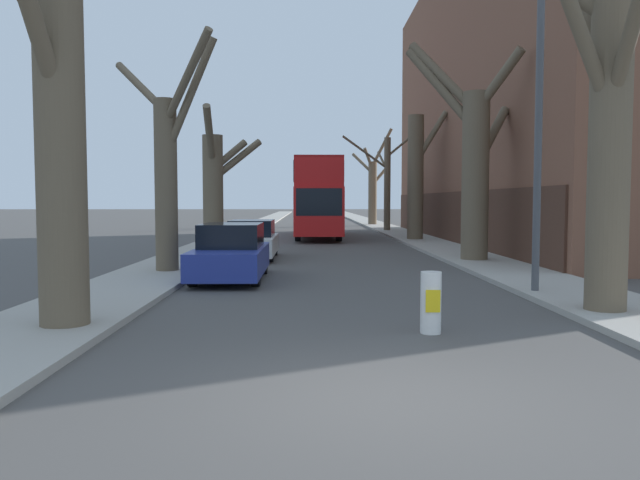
{
  "coord_description": "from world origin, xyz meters",
  "views": [
    {
      "loc": [
        -0.76,
        -6.32,
        2.07
      ],
      "look_at": [
        -0.21,
        23.41,
        0.2
      ],
      "focal_mm": 35.0,
      "sensor_mm": 36.0,
      "label": 1
    }
  ],
  "objects_px": {
    "street_tree_left_2": "(215,187)",
    "street_tree_right_0": "(607,123)",
    "street_tree_left_0": "(57,97)",
    "street_tree_left_1": "(167,169)",
    "street_tree_right_4": "(373,187)",
    "lamp_post": "(534,107)",
    "double_decker_bus": "(317,195)",
    "street_tree_right_3": "(387,179)",
    "parked_car_1": "(252,240)",
    "street_tree_right_1": "(473,161)",
    "traffic_bollard": "(431,303)",
    "parked_car_0": "(231,253)",
    "street_tree_right_2": "(416,174)"
  },
  "relations": [
    {
      "from": "parked_car_1",
      "to": "traffic_bollard",
      "type": "bearing_deg",
      "value": -72.81
    },
    {
      "from": "street_tree_right_4",
      "to": "street_tree_right_0",
      "type": "bearing_deg",
      "value": -90.22
    },
    {
      "from": "street_tree_left_0",
      "to": "street_tree_left_2",
      "type": "xyz_separation_m",
      "value": [
        0.14,
        15.29,
        -1.04
      ]
    },
    {
      "from": "street_tree_left_0",
      "to": "street_tree_right_4",
      "type": "distance_m",
      "value": 43.42
    },
    {
      "from": "street_tree_right_2",
      "to": "traffic_bollard",
      "type": "height_order",
      "value": "street_tree_right_2"
    },
    {
      "from": "street_tree_right_1",
      "to": "traffic_bollard",
      "type": "height_order",
      "value": "street_tree_right_1"
    },
    {
      "from": "street_tree_right_0",
      "to": "street_tree_right_2",
      "type": "bearing_deg",
      "value": 89.24
    },
    {
      "from": "street_tree_right_2",
      "to": "parked_car_0",
      "type": "relative_size",
      "value": 1.52
    },
    {
      "from": "street_tree_right_4",
      "to": "double_decker_bus",
      "type": "bearing_deg",
      "value": -106.19
    },
    {
      "from": "street_tree_left_2",
      "to": "street_tree_right_2",
      "type": "bearing_deg",
      "value": 36.24
    },
    {
      "from": "double_decker_bus",
      "to": "street_tree_right_4",
      "type": "bearing_deg",
      "value": 73.81
    },
    {
      "from": "street_tree_left_0",
      "to": "street_tree_left_2",
      "type": "height_order",
      "value": "street_tree_left_0"
    },
    {
      "from": "street_tree_left_0",
      "to": "street_tree_right_2",
      "type": "distance_m",
      "value": 24.02
    },
    {
      "from": "street_tree_right_0",
      "to": "street_tree_right_1",
      "type": "relative_size",
      "value": 0.98
    },
    {
      "from": "street_tree_right_0",
      "to": "parked_car_0",
      "type": "height_order",
      "value": "street_tree_right_0"
    },
    {
      "from": "lamp_post",
      "to": "street_tree_right_0",
      "type": "bearing_deg",
      "value": -80.38
    },
    {
      "from": "double_decker_bus",
      "to": "street_tree_left_2",
      "type": "bearing_deg",
      "value": -112.54
    },
    {
      "from": "parked_car_0",
      "to": "lamp_post",
      "type": "height_order",
      "value": "lamp_post"
    },
    {
      "from": "street_tree_right_0",
      "to": "street_tree_right_1",
      "type": "bearing_deg",
      "value": 88.62
    },
    {
      "from": "street_tree_left_1",
      "to": "lamp_post",
      "type": "xyz_separation_m",
      "value": [
        8.76,
        -4.12,
        1.12
      ]
    },
    {
      "from": "street_tree_right_2",
      "to": "lamp_post",
      "type": "bearing_deg",
      "value": -92.13
    },
    {
      "from": "street_tree_left_1",
      "to": "lamp_post",
      "type": "distance_m",
      "value": 9.74
    },
    {
      "from": "street_tree_right_4",
      "to": "parked_car_0",
      "type": "relative_size",
      "value": 1.85
    },
    {
      "from": "street_tree_left_2",
      "to": "street_tree_right_1",
      "type": "xyz_separation_m",
      "value": [
        9.24,
        -4.38,
        0.78
      ]
    },
    {
      "from": "street_tree_left_1",
      "to": "parked_car_0",
      "type": "relative_size",
      "value": 1.48
    },
    {
      "from": "street_tree_right_4",
      "to": "parked_car_1",
      "type": "distance_m",
      "value": 30.91
    },
    {
      "from": "street_tree_right_1",
      "to": "parked_car_1",
      "type": "height_order",
      "value": "street_tree_right_1"
    },
    {
      "from": "street_tree_right_1",
      "to": "double_decker_bus",
      "type": "height_order",
      "value": "street_tree_right_1"
    },
    {
      "from": "parked_car_0",
      "to": "street_tree_left_2",
      "type": "bearing_deg",
      "value": 101.07
    },
    {
      "from": "street_tree_right_0",
      "to": "street_tree_right_3",
      "type": "xyz_separation_m",
      "value": [
        0.01,
        30.7,
        0.07
      ]
    },
    {
      "from": "street_tree_left_0",
      "to": "lamp_post",
      "type": "relative_size",
      "value": 1.14
    },
    {
      "from": "street_tree_left_0",
      "to": "street_tree_left_1",
      "type": "bearing_deg",
      "value": 90.25
    },
    {
      "from": "double_decker_bus",
      "to": "parked_car_0",
      "type": "xyz_separation_m",
      "value": [
        -2.55,
        -19.04,
        -1.73
      ]
    },
    {
      "from": "street_tree_left_0",
      "to": "parked_car_1",
      "type": "bearing_deg",
      "value": 81.57
    },
    {
      "from": "street_tree_left_2",
      "to": "parked_car_0",
      "type": "relative_size",
      "value": 1.3
    },
    {
      "from": "street_tree_left_2",
      "to": "street_tree_right_0",
      "type": "xyz_separation_m",
      "value": [
        9.0,
        -14.2,
        0.81
      ]
    },
    {
      "from": "lamp_post",
      "to": "street_tree_right_3",
      "type": "bearing_deg",
      "value": 89.15
    },
    {
      "from": "street_tree_left_2",
      "to": "street_tree_right_3",
      "type": "bearing_deg",
      "value": 61.37
    },
    {
      "from": "street_tree_right_3",
      "to": "parked_car_1",
      "type": "height_order",
      "value": "street_tree_right_3"
    },
    {
      "from": "street_tree_right_4",
      "to": "traffic_bollard",
      "type": "distance_m",
      "value": 42.89
    },
    {
      "from": "traffic_bollard",
      "to": "street_tree_right_4",
      "type": "bearing_deg",
      "value": 85.32
    },
    {
      "from": "street_tree_right_3",
      "to": "traffic_bollard",
      "type": "relative_size",
      "value": 7.65
    },
    {
      "from": "street_tree_right_2",
      "to": "traffic_bollard",
      "type": "relative_size",
      "value": 6.84
    },
    {
      "from": "street_tree_left_0",
      "to": "double_decker_bus",
      "type": "bearing_deg",
      "value": 80.22
    },
    {
      "from": "street_tree_left_1",
      "to": "street_tree_right_4",
      "type": "relative_size",
      "value": 0.8
    },
    {
      "from": "traffic_bollard",
      "to": "street_tree_right_1",
      "type": "bearing_deg",
      "value": 72.25
    },
    {
      "from": "street_tree_left_1",
      "to": "street_tree_right_4",
      "type": "xyz_separation_m",
      "value": [
        9.33,
        34.76,
        0.26
      ]
    },
    {
      "from": "street_tree_right_3",
      "to": "parked_car_0",
      "type": "height_order",
      "value": "street_tree_right_3"
    },
    {
      "from": "street_tree_right_0",
      "to": "double_decker_bus",
      "type": "xyz_separation_m",
      "value": [
        -4.73,
        24.47,
        -1.02
      ]
    },
    {
      "from": "street_tree_left_1",
      "to": "street_tree_right_3",
      "type": "bearing_deg",
      "value": 69.18
    }
  ]
}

